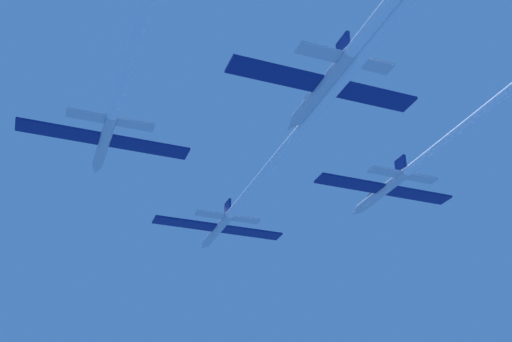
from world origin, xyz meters
name	(u,v)px	position (x,y,z in m)	size (l,w,h in m)	color
jet_lead	(288,145)	(0.68, -24.68, -0.14)	(18.01, 75.67, 2.98)	silver
jet_left_wing	(139,29)	(-17.27, -36.14, 0.87)	(18.01, 63.71, 2.98)	silver
jet_right_wing	(500,99)	(16.58, -38.49, 0.64)	(18.01, 68.37, 2.98)	silver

